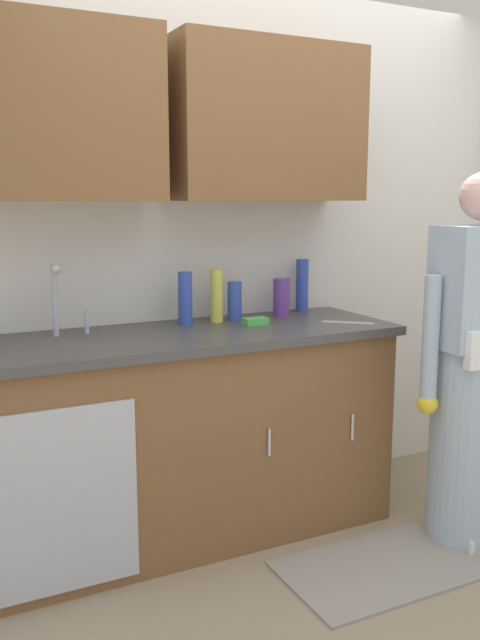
{
  "coord_description": "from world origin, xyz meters",
  "views": [
    {
      "loc": [
        -1.59,
        -2.01,
        1.52
      ],
      "look_at": [
        -0.32,
        0.55,
        1.0
      ],
      "focal_mm": 38.22,
      "sensor_mm": 36.0,
      "label": 1
    }
  ],
  "objects_px": {
    "bottle_dish_liquid": "(302,286)",
    "bottle_soap": "(235,301)",
    "bottle_water_tall": "(217,295)",
    "knife_on_counter": "(348,323)",
    "bottle_cleaner_spray": "(185,298)",
    "bottle_water_short": "(281,297)",
    "person_at_sink": "(472,389)",
    "sponge": "(255,321)",
    "sink": "(74,345)"
  },
  "relations": [
    {
      "from": "sink",
      "to": "bottle_water_tall",
      "type": "distance_m",
      "value": 0.73
    },
    {
      "from": "bottle_water_short",
      "to": "bottle_water_tall",
      "type": "relative_size",
      "value": 0.74
    },
    {
      "from": "bottle_water_tall",
      "to": "bottle_soap",
      "type": "xyz_separation_m",
      "value": [
        0.1,
        0.0,
        -0.03
      ]
    },
    {
      "from": "bottle_cleaner_spray",
      "to": "bottle_soap",
      "type": "distance_m",
      "value": 0.25
    },
    {
      "from": "bottle_dish_liquid",
      "to": "bottle_water_short",
      "type": "distance_m",
      "value": 0.18
    },
    {
      "from": "bottle_water_short",
      "to": "bottle_water_tall",
      "type": "distance_m",
      "value": 0.35
    },
    {
      "from": "bottle_soap",
      "to": "knife_on_counter",
      "type": "height_order",
      "value": "bottle_soap"
    },
    {
      "from": "sink",
      "to": "knife_on_counter",
      "type": "distance_m",
      "value": 1.24
    },
    {
      "from": "bottle_water_short",
      "to": "bottle_soap",
      "type": "xyz_separation_m",
      "value": [
        -0.26,
        -0.0,
        0.0
      ]
    },
    {
      "from": "bottle_water_short",
      "to": "sponge",
      "type": "xyz_separation_m",
      "value": [
        -0.22,
        -0.14,
        -0.08
      ]
    },
    {
      "from": "bottle_dish_liquid",
      "to": "bottle_soap",
      "type": "bearing_deg",
      "value": -170.74
    },
    {
      "from": "bottle_cleaner_spray",
      "to": "bottle_soap",
      "type": "bearing_deg",
      "value": 0.9
    },
    {
      "from": "sink",
      "to": "person_at_sink",
      "type": "height_order",
      "value": "person_at_sink"
    },
    {
      "from": "bottle_water_tall",
      "to": "knife_on_counter",
      "type": "relative_size",
      "value": 1.04
    },
    {
      "from": "bottle_dish_liquid",
      "to": "bottle_water_short",
      "type": "relative_size",
      "value": 1.45
    },
    {
      "from": "bottle_water_tall",
      "to": "sponge",
      "type": "height_order",
      "value": "bottle_water_tall"
    },
    {
      "from": "bottle_soap",
      "to": "bottle_water_short",
      "type": "bearing_deg",
      "value": 0.41
    },
    {
      "from": "bottle_water_tall",
      "to": "bottle_cleaner_spray",
      "type": "bearing_deg",
      "value": -179.67
    },
    {
      "from": "person_at_sink",
      "to": "sink",
      "type": "bearing_deg",
      "value": 159.56
    },
    {
      "from": "bottle_dish_liquid",
      "to": "bottle_soap",
      "type": "distance_m",
      "value": 0.42
    },
    {
      "from": "person_at_sink",
      "to": "sponge",
      "type": "xyz_separation_m",
      "value": [
        -0.76,
        0.6,
        0.26
      ]
    },
    {
      "from": "bottle_cleaner_spray",
      "to": "bottle_water_tall",
      "type": "height_order",
      "value": "bottle_water_tall"
    },
    {
      "from": "bottle_water_short",
      "to": "sponge",
      "type": "relative_size",
      "value": 1.67
    },
    {
      "from": "person_at_sink",
      "to": "bottle_cleaner_spray",
      "type": "relative_size",
      "value": 6.69
    },
    {
      "from": "bottle_water_short",
      "to": "sponge",
      "type": "distance_m",
      "value": 0.27
    },
    {
      "from": "sink",
      "to": "bottle_cleaner_spray",
      "type": "relative_size",
      "value": 2.06
    },
    {
      "from": "person_at_sink",
      "to": "knife_on_counter",
      "type": "xyz_separation_m",
      "value": [
        -0.36,
        0.44,
        0.25
      ]
    },
    {
      "from": "bottle_water_short",
      "to": "bottle_soap",
      "type": "height_order",
      "value": "same"
    },
    {
      "from": "bottle_dish_liquid",
      "to": "knife_on_counter",
      "type": "relative_size",
      "value": 1.11
    },
    {
      "from": "person_at_sink",
      "to": "bottle_water_short",
      "type": "relative_size",
      "value": 8.81
    },
    {
      "from": "person_at_sink",
      "to": "knife_on_counter",
      "type": "bearing_deg",
      "value": 129.31
    },
    {
      "from": "sink",
      "to": "bottle_water_tall",
      "type": "bearing_deg",
      "value": 11.86
    },
    {
      "from": "bottle_water_tall",
      "to": "bottle_soap",
      "type": "bearing_deg",
      "value": 1.86
    },
    {
      "from": "person_at_sink",
      "to": "knife_on_counter",
      "type": "height_order",
      "value": "person_at_sink"
    },
    {
      "from": "bottle_water_tall",
      "to": "knife_on_counter",
      "type": "xyz_separation_m",
      "value": [
        0.53,
        -0.31,
        -0.12
      ]
    },
    {
      "from": "bottle_water_short",
      "to": "bottle_water_tall",
      "type": "bearing_deg",
      "value": -179.19
    },
    {
      "from": "sink",
      "to": "bottle_cleaner_spray",
      "type": "height_order",
      "value": "sink"
    },
    {
      "from": "bottle_soap",
      "to": "knife_on_counter",
      "type": "relative_size",
      "value": 0.77
    },
    {
      "from": "bottle_cleaner_spray",
      "to": "knife_on_counter",
      "type": "bearing_deg",
      "value": -23.92
    },
    {
      "from": "knife_on_counter",
      "to": "bottle_water_short",
      "type": "bearing_deg",
      "value": -18.35
    },
    {
      "from": "bottle_soap",
      "to": "sponge",
      "type": "distance_m",
      "value": 0.17
    },
    {
      "from": "sink",
      "to": "bottle_water_short",
      "type": "height_order",
      "value": "sink"
    },
    {
      "from": "person_at_sink",
      "to": "bottle_water_tall",
      "type": "distance_m",
      "value": 1.21
    },
    {
      "from": "bottle_cleaner_spray",
      "to": "sponge",
      "type": "height_order",
      "value": "bottle_cleaner_spray"
    },
    {
      "from": "bottle_soap",
      "to": "knife_on_counter",
      "type": "bearing_deg",
      "value": -35.4
    },
    {
      "from": "knife_on_counter",
      "to": "bottle_water_tall",
      "type": "bearing_deg",
      "value": 11.75
    },
    {
      "from": "bottle_cleaner_spray",
      "to": "knife_on_counter",
      "type": "distance_m",
      "value": 0.76
    },
    {
      "from": "person_at_sink",
      "to": "bottle_cleaner_spray",
      "type": "bearing_deg",
      "value": 144.66
    },
    {
      "from": "bottle_dish_liquid",
      "to": "sponge",
      "type": "bearing_deg",
      "value": -151.04
    },
    {
      "from": "bottle_dish_liquid",
      "to": "bottle_water_short",
      "type": "xyz_separation_m",
      "value": [
        -0.16,
        -0.07,
        -0.04
      ]
    }
  ]
}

